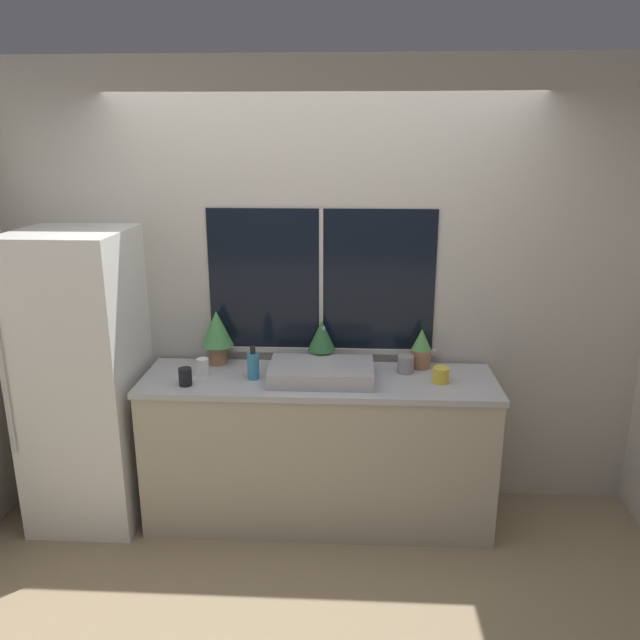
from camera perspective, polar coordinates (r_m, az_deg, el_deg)
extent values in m
plane|color=#937F60|center=(3.82, -0.37, -19.74)|extent=(14.00, 14.00, 0.00)
cube|color=#BCB7AD|center=(3.82, 0.14, 2.69)|extent=(8.00, 0.06, 2.70)
cube|color=black|center=(3.77, 0.11, 3.65)|extent=(1.37, 0.01, 0.86)
cube|color=#BCB7AD|center=(3.76, 0.11, 3.63)|extent=(0.02, 0.01, 0.86)
cube|color=#BCB7AD|center=(3.88, 0.10, -2.78)|extent=(1.43, 0.04, 0.03)
cube|color=#BCB7AD|center=(5.15, -21.96, 5.07)|extent=(0.06, 7.00, 2.70)
cube|color=#BCB7AD|center=(5.00, 23.97, 4.55)|extent=(0.06, 7.00, 2.70)
cube|color=#B2A893|center=(3.82, -0.13, -11.95)|extent=(2.03, 0.55, 0.88)
cube|color=#ADADB2|center=(3.63, -0.14, -5.58)|extent=(2.05, 0.58, 0.03)
cube|color=silver|center=(3.96, -20.64, -5.03)|extent=(0.62, 0.68, 1.76)
cylinder|color=silver|center=(3.76, -26.81, -5.45)|extent=(0.02, 0.02, 0.79)
cube|color=#ADADB2|center=(3.59, 0.12, -4.77)|extent=(0.60, 0.37, 0.09)
cylinder|color=#B7B7BC|center=(3.80, 0.29, -4.02)|extent=(0.04, 0.04, 0.03)
cylinder|color=#B7B7BC|center=(3.76, 0.29, -2.22)|extent=(0.02, 0.02, 0.22)
cylinder|color=#9E6B4C|center=(3.87, -9.32, -3.13)|extent=(0.11, 0.11, 0.12)
cone|color=#478E4C|center=(3.82, -9.43, -0.75)|extent=(0.20, 0.20, 0.22)
cylinder|color=#9E6B4C|center=(3.79, 0.16, -3.47)|extent=(0.11, 0.11, 0.10)
cone|color=#2D6638|center=(3.75, 0.16, -1.41)|extent=(0.17, 0.17, 0.19)
cylinder|color=#9E6B4C|center=(3.81, 9.20, -3.49)|extent=(0.12, 0.12, 0.11)
cone|color=#569951|center=(3.77, 9.28, -1.75)|extent=(0.12, 0.12, 0.13)
cylinder|color=teal|center=(3.61, -6.13, -4.22)|extent=(0.07, 0.07, 0.15)
cylinder|color=black|center=(3.57, -6.18, -2.76)|extent=(0.03, 0.03, 0.04)
cylinder|color=black|center=(3.58, -12.22, -5.10)|extent=(0.07, 0.07, 0.10)
cylinder|color=white|center=(3.71, -10.68, -4.22)|extent=(0.07, 0.07, 0.10)
cylinder|color=gray|center=(3.72, 7.83, -4.03)|extent=(0.10, 0.10, 0.10)
cylinder|color=gold|center=(3.61, 10.98, -4.96)|extent=(0.09, 0.09, 0.09)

